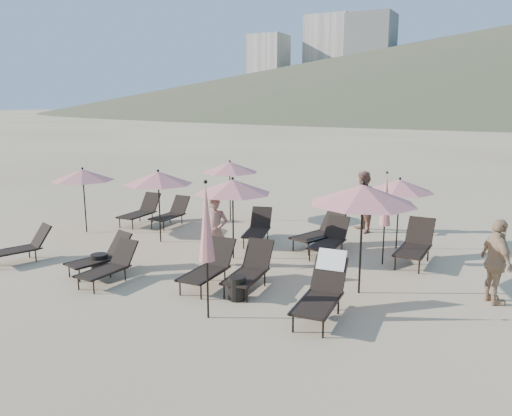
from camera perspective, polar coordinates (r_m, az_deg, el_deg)
The scene contains 27 objects.
ground at distance 10.90m, azimuth -5.07°, elevation -9.39°, with size 800.00×800.00×0.00m, color #D6BA8C.
hotel_skyline at distance 297.43m, azimuth 9.83°, elevation 15.41°, with size 109.00×82.00×55.00m.
lounger_0 at distance 14.00m, azimuth -25.18°, elevation -3.94°, with size 1.04×1.64×0.88m.
lounger_1 at distance 12.44m, azimuth -17.20°, elevation -5.20°, with size 0.93×1.63×0.88m.
lounger_2 at distance 11.71m, azimuth -16.39°, elevation -6.28°, with size 0.59×1.49×0.85m.
lounger_3 at distance 11.06m, azimuth -5.40°, elevation -6.68°, with size 0.73×1.67×0.94m.
lounger_4 at distance 10.86m, azimuth -0.73°, elevation -6.97°, with size 0.83×1.70×0.94m.
lounger_5 at distance 9.57m, azimuth 7.64°, elevation -9.12°, with size 0.83×1.84×1.11m.
lounger_6 at distance 17.14m, azimuth -13.01°, elevation -0.29°, with size 0.75×1.71×0.96m.
lounger_7 at distance 16.74m, azimuth -9.66°, elevation -0.54°, with size 0.63×1.58×0.90m.
lounger_8 at distance 14.45m, azimuth 0.21°, elevation -2.27°, with size 1.06×1.71×0.92m.
lounger_9 at distance 14.01m, azimuth 7.42°, elevation -2.62°, with size 1.17×1.89×1.02m.
lounger_10 at distance 13.37m, azimuth 8.44°, elevation -3.52°, with size 0.63×1.62×0.93m.
lounger_11 at distance 13.20m, azimuth 17.73°, elevation -3.95°, with size 0.70×1.79×1.03m.
umbrella_open_0 at distance 14.48m, azimuth -11.11°, elevation 3.39°, with size 1.98×1.98×2.13m.
umbrella_open_1 at distance 12.65m, azimuth -2.68°, elevation 2.46°, with size 1.99×1.99×2.14m.
umbrella_open_2 at distance 10.41m, azimuth 12.13°, elevation 1.53°, with size 2.23×2.23×2.40m.
umbrella_open_3 at distance 17.00m, azimuth -3.01°, elevation 4.68°, with size 1.94×1.94×2.09m.
umbrella_open_4 at distance 14.07m, azimuth 16.10°, elevation 2.46°, with size 1.86×1.86×2.00m.
umbrella_open_5 at distance 16.24m, azimuth -19.19°, elevation 3.59°, with size 1.90×1.90×2.05m.
umbrella_closed_0 at distance 9.04m, azimuth -5.70°, elevation -1.77°, with size 0.31×0.31×2.61m.
umbrella_closed_1 at distance 12.58m, azimuth 14.60°, elevation 0.86°, with size 0.27×0.27×2.35m.
side_table_0 at distance 12.50m, azimuth -17.46°, elevation -6.04°, with size 0.40×0.40×0.45m, color black.
side_table_1 at distance 10.32m, azimuth -2.18°, elevation -9.13°, with size 0.36×0.36×0.49m, color black.
beachgoer_a at distance 12.28m, azimuth -4.70°, elevation -2.71°, with size 0.63×0.42×1.74m, color #A36C58.
beachgoer_b at distance 15.86m, azimuth 12.14°, elevation 0.67°, with size 0.93×0.72×1.91m, color #8E5C49.
beachgoer_c at distance 11.01m, azimuth 25.77°, elevation -5.56°, with size 1.02×0.42×1.74m, color tan.
Camera 1 is at (5.75, -8.40, 3.91)m, focal length 35.00 mm.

